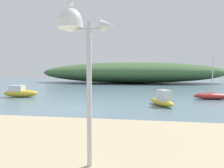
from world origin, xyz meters
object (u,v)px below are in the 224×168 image
object	(u,v)px
motorboat_east_reach	(162,100)
mast_structure	(77,34)
seagull_on_radar	(70,2)
sailboat_mid_channel	(212,96)
motorboat_west_reach	(20,92)

from	to	relation	value
motorboat_east_reach	mast_structure	bearing A→B (deg)	-104.94
seagull_on_radar	motorboat_east_reach	size ratio (longest dim) A/B	0.11
mast_structure	seagull_on_radar	size ratio (longest dim) A/B	11.77
seagull_on_radar	sailboat_mid_channel	world-z (taller)	seagull_on_radar
mast_structure	sailboat_mid_channel	bearing A→B (deg)	63.28
sailboat_mid_channel	motorboat_west_reach	xyz separation A→B (m)	(-17.77, -1.27, 0.15)
motorboat_east_reach	motorboat_west_reach	bearing A→B (deg)	166.66
seagull_on_radar	mast_structure	bearing A→B (deg)	5.13
seagull_on_radar	sailboat_mid_channel	distance (m)	16.86
motorboat_west_reach	sailboat_mid_channel	bearing A→B (deg)	4.08
seagull_on_radar	motorboat_east_reach	bearing A→B (deg)	74.37
mast_structure	motorboat_east_reach	distance (m)	10.98
seagull_on_radar	sailboat_mid_channel	xyz separation A→B (m)	(7.50, 14.64, -3.69)
seagull_on_radar	sailboat_mid_channel	size ratio (longest dim) A/B	0.08
mast_structure	motorboat_west_reach	bearing A→B (deg)	127.91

